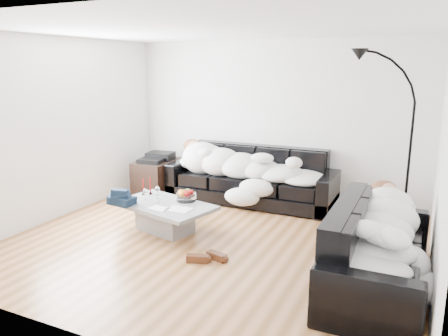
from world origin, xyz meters
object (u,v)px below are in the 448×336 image
at_px(wine_glass_a, 157,192).
at_px(stereo, 157,157).
at_px(wine_glass_b, 146,195).
at_px(sofa_back, 251,175).
at_px(sofa_right, 379,247).
at_px(sleeper_back, 250,164).
at_px(candle_right, 150,186).
at_px(fruit_bowl, 186,195).
at_px(av_cabinet, 158,177).
at_px(floor_lamp, 410,153).
at_px(shoes, 206,257).
at_px(candle_left, 143,187).
at_px(sleeper_right, 381,226).
at_px(coffee_table, 165,217).
at_px(wine_glass_c, 158,197).

bearing_deg(wine_glass_a, stereo, 123.45).
bearing_deg(wine_glass_b, sofa_back, 62.90).
height_order(sofa_back, sofa_right, sofa_back).
distance_m(sleeper_back, wine_glass_a, 1.70).
height_order(sofa_right, candle_right, sofa_right).
distance_m(candle_right, stereo, 1.42).
distance_m(sofa_back, stereo, 1.70).
distance_m(fruit_bowl, candle_right, 0.63).
bearing_deg(fruit_bowl, stereo, 135.66).
distance_m(sofa_back, av_cabinet, 1.69).
height_order(sofa_right, wine_glass_b, sofa_right).
bearing_deg(wine_glass_a, floor_lamp, 22.04).
bearing_deg(shoes, sofa_right, -1.77).
distance_m(wine_glass_a, floor_lamp, 3.43).
distance_m(candle_left, shoes, 1.73).
distance_m(sofa_right, fruit_bowl, 2.64).
bearing_deg(wine_glass_b, sleeper_right, -7.37).
bearing_deg(candle_right, coffee_table, -34.67).
bearing_deg(candle_right, wine_glass_b, -68.10).
relative_size(sleeper_back, shoes, 5.52).
bearing_deg(shoes, fruit_bowl, 122.65).
xyz_separation_m(sleeper_right, stereo, (-3.88, 1.90, 0.00)).
height_order(candle_left, candle_right, candle_right).
xyz_separation_m(sleeper_back, wine_glass_a, (-0.78, -1.50, -0.18)).
bearing_deg(av_cabinet, sleeper_right, -24.96).
bearing_deg(av_cabinet, stereo, 0.00).
distance_m(sleeper_right, wine_glass_b, 3.11).
bearing_deg(sleeper_right, av_cabinet, 63.91).
distance_m(sleeper_back, shoes, 2.38).
height_order(wine_glass_c, candle_right, candle_right).
xyz_separation_m(sofa_right, fruit_bowl, (-2.57, 0.61, 0.05)).
bearing_deg(candle_right, wine_glass_a, -31.16).
relative_size(wine_glass_b, candle_right, 0.68).
height_order(sofa_right, sleeper_right, sleeper_right).
distance_m(wine_glass_c, candle_right, 0.44).
relative_size(coffee_table, wine_glass_b, 8.10).
xyz_separation_m(wine_glass_b, wine_glass_c, (0.22, -0.02, -0.00)).
bearing_deg(shoes, av_cabinet, 125.32).
relative_size(candle_left, av_cabinet, 0.27).
bearing_deg(wine_glass_b, wine_glass_c, -5.34).
height_order(sofa_back, shoes, sofa_back).
height_order(sleeper_back, stereo, sleeper_back).
distance_m(wine_glass_c, shoes, 1.26).
bearing_deg(shoes, sleeper_right, -1.77).
relative_size(wine_glass_b, shoes, 0.39).
relative_size(sofa_right, wine_glass_b, 12.73).
xyz_separation_m(shoes, stereo, (-2.05, 2.12, 0.60)).
xyz_separation_m(candle_right, shoes, (1.36, -0.89, -0.46)).
distance_m(fruit_bowl, floor_lamp, 3.03).
xyz_separation_m(coffee_table, wine_glass_b, (-0.31, 0.02, 0.27)).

